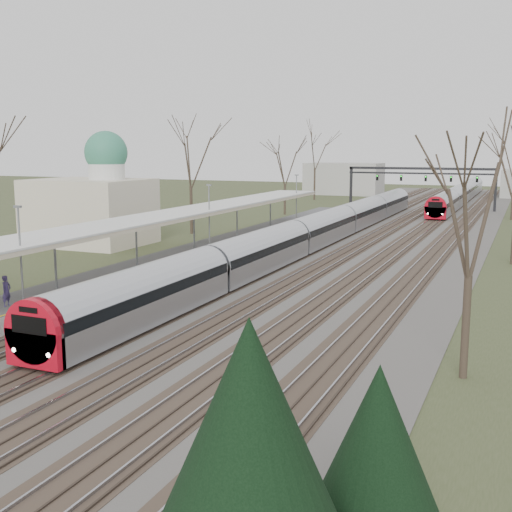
# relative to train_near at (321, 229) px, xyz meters

# --- Properties ---
(track_bed) EXTENTS (24.00, 160.00, 0.22)m
(track_bed) POSITION_rel_train_near_xyz_m (2.76, 8.83, -1.42)
(track_bed) COLOR #474442
(track_bed) RESTS_ON ground
(platform) EXTENTS (3.50, 69.00, 1.00)m
(platform) POSITION_rel_train_near_xyz_m (-6.55, -8.67, -0.98)
(platform) COLOR #9E9B93
(platform) RESTS_ON ground
(canopy) EXTENTS (4.10, 50.00, 3.11)m
(canopy) POSITION_rel_train_near_xyz_m (-6.55, -13.18, 2.45)
(canopy) COLOR slate
(canopy) RESTS_ON platform
(dome_building) EXTENTS (10.00, 8.00, 10.30)m
(dome_building) POSITION_rel_train_near_xyz_m (-19.21, -8.17, 2.24)
(dome_building) COLOR beige
(dome_building) RESTS_ON ground
(signal_gantry) EXTENTS (21.00, 0.59, 6.08)m
(signal_gantry) POSITION_rel_train_near_xyz_m (2.79, 38.82, 3.43)
(signal_gantry) COLOR black
(signal_gantry) RESTS_ON ground
(evergreen_clump) EXTENTS (5.90, 7.10, 6.50)m
(evergreen_clump) POSITION_rel_train_near_xyz_m (14.42, -47.36, 1.79)
(evergreen_clump) COLOR #2D231C
(evergreen_clump) RESTS_ON ground
(tree_west_far) EXTENTS (5.50, 5.50, 11.33)m
(tree_west_far) POSITION_rel_train_near_xyz_m (-14.50, 1.83, 6.54)
(tree_west_far) COLOR #2D231C
(tree_west_far) RESTS_ON ground
(tree_east_near) EXTENTS (4.50, 4.50, 9.27)m
(tree_east_near) POSITION_rel_train_near_xyz_m (15.50, -31.17, 5.08)
(tree_east_near) COLOR #2D231C
(tree_east_near) RESTS_ON ground
(train_near) EXTENTS (2.62, 75.21, 3.05)m
(train_near) POSITION_rel_train_near_xyz_m (0.00, 0.00, 0.00)
(train_near) COLOR #AFB2B9
(train_near) RESTS_ON ground
(train_far) EXTENTS (2.62, 60.21, 3.05)m
(train_far) POSITION_rel_train_near_xyz_m (7.00, 53.42, 0.00)
(train_far) COLOR #AFB2B9
(train_far) RESTS_ON ground
(passenger) EXTENTS (0.45, 0.62, 1.57)m
(passenger) POSITION_rel_train_near_xyz_m (-6.15, -32.28, 0.31)
(passenger) COLOR #3D3160
(passenger) RESTS_ON platform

